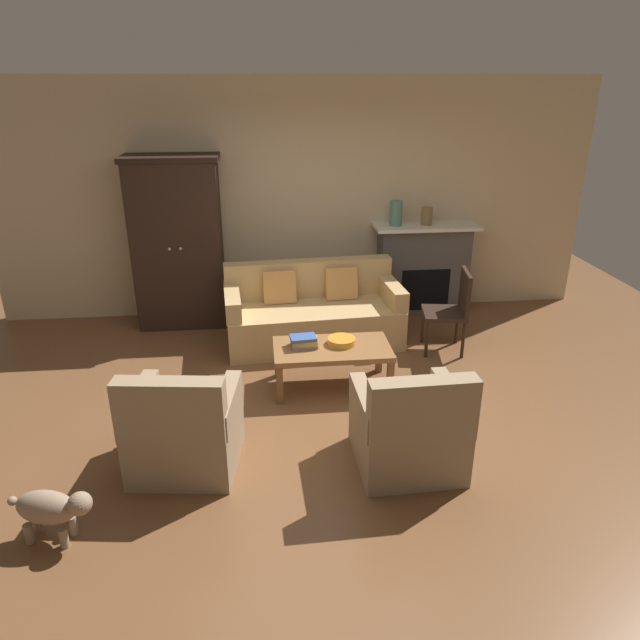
{
  "coord_description": "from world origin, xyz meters",
  "views": [
    {
      "loc": [
        -0.45,
        -4.46,
        2.75
      ],
      "look_at": [
        0.1,
        0.79,
        0.55
      ],
      "focal_mm": 32.61,
      "sensor_mm": 36.0,
      "label": 1
    }
  ],
  "objects_px": {
    "armchair_near_left": "(184,431)",
    "armchair_near_right": "(409,430)",
    "coffee_table": "(332,352)",
    "mantel_vase_jade": "(396,213)",
    "couch": "(313,314)",
    "side_chair_wooden": "(453,306)",
    "fireplace": "(423,268)",
    "dog": "(51,508)",
    "book_stack": "(304,341)",
    "armoire": "(178,243)",
    "fruit_bowl": "(342,341)",
    "mantel_vase_bronze": "(427,216)"
  },
  "relations": [
    {
      "from": "armoire",
      "to": "mantel_vase_bronze",
      "type": "bearing_deg",
      "value": 1.17
    },
    {
      "from": "armchair_near_left",
      "to": "armchair_near_right",
      "type": "height_order",
      "value": "same"
    },
    {
      "from": "mantel_vase_jade",
      "to": "armchair_near_left",
      "type": "relative_size",
      "value": 0.33
    },
    {
      "from": "armoire",
      "to": "coffee_table",
      "type": "relative_size",
      "value": 1.8
    },
    {
      "from": "fireplace",
      "to": "couch",
      "type": "xyz_separation_m",
      "value": [
        -1.45,
        -0.77,
        -0.25
      ]
    },
    {
      "from": "armchair_near_right",
      "to": "mantel_vase_jade",
      "type": "bearing_deg",
      "value": 79.75
    },
    {
      "from": "fruit_bowl",
      "to": "mantel_vase_jade",
      "type": "bearing_deg",
      "value": 63.47
    },
    {
      "from": "armchair_near_left",
      "to": "side_chair_wooden",
      "type": "bearing_deg",
      "value": 34.27
    },
    {
      "from": "coffee_table",
      "to": "mantel_vase_jade",
      "type": "xyz_separation_m",
      "value": [
        0.99,
        1.84,
        0.9
      ]
    },
    {
      "from": "coffee_table",
      "to": "dog",
      "type": "height_order",
      "value": "coffee_table"
    },
    {
      "from": "armchair_near_left",
      "to": "dog",
      "type": "distance_m",
      "value": 1.03
    },
    {
      "from": "armchair_near_left",
      "to": "coffee_table",
      "type": "bearing_deg",
      "value": 41.88
    },
    {
      "from": "side_chair_wooden",
      "to": "mantel_vase_bronze",
      "type": "bearing_deg",
      "value": 90.56
    },
    {
      "from": "couch",
      "to": "armchair_near_left",
      "type": "xyz_separation_m",
      "value": [
        -1.18,
        -2.21,
        -0.0
      ]
    },
    {
      "from": "dog",
      "to": "coffee_table",
      "type": "bearing_deg",
      "value": 42.1
    },
    {
      "from": "dog",
      "to": "book_stack",
      "type": "bearing_deg",
      "value": 46.55
    },
    {
      "from": "couch",
      "to": "armchair_near_right",
      "type": "relative_size",
      "value": 2.24
    },
    {
      "from": "armchair_near_left",
      "to": "dog",
      "type": "height_order",
      "value": "armchair_near_left"
    },
    {
      "from": "fruit_bowl",
      "to": "armchair_near_right",
      "type": "distance_m",
      "value": 1.39
    },
    {
      "from": "fruit_bowl",
      "to": "book_stack",
      "type": "xyz_separation_m",
      "value": [
        -0.36,
        -0.02,
        0.02
      ]
    },
    {
      "from": "fruit_bowl",
      "to": "fireplace",
      "type": "bearing_deg",
      "value": 54.83
    },
    {
      "from": "book_stack",
      "to": "armchair_near_left",
      "type": "xyz_separation_m",
      "value": [
        -1.0,
        -1.16,
        -0.16
      ]
    },
    {
      "from": "fruit_bowl",
      "to": "dog",
      "type": "height_order",
      "value": "fruit_bowl"
    },
    {
      "from": "couch",
      "to": "mantel_vase_bronze",
      "type": "height_order",
      "value": "mantel_vase_bronze"
    },
    {
      "from": "mantel_vase_bronze",
      "to": "dog",
      "type": "distance_m",
      "value": 5.07
    },
    {
      "from": "fireplace",
      "to": "armoire",
      "type": "distance_m",
      "value": 2.98
    },
    {
      "from": "armoire",
      "to": "couch",
      "type": "distance_m",
      "value": 1.79
    },
    {
      "from": "mantel_vase_jade",
      "to": "side_chair_wooden",
      "type": "bearing_deg",
      "value": -71.44
    },
    {
      "from": "couch",
      "to": "armchair_near_right",
      "type": "bearing_deg",
      "value": -78.05
    },
    {
      "from": "armchair_near_left",
      "to": "armchair_near_right",
      "type": "relative_size",
      "value": 1.0
    },
    {
      "from": "fireplace",
      "to": "dog",
      "type": "xyz_separation_m",
      "value": [
        -3.38,
        -3.67,
        -0.32
      ]
    },
    {
      "from": "mantel_vase_bronze",
      "to": "couch",
      "type": "bearing_deg",
      "value": -152.44
    },
    {
      "from": "fireplace",
      "to": "book_stack",
      "type": "relative_size",
      "value": 4.77
    },
    {
      "from": "mantel_vase_bronze",
      "to": "armchair_near_left",
      "type": "xyz_separation_m",
      "value": [
        -2.63,
        -2.96,
        -0.91
      ]
    },
    {
      "from": "couch",
      "to": "side_chair_wooden",
      "type": "xyz_separation_m",
      "value": [
        1.46,
        -0.41,
        0.19
      ]
    },
    {
      "from": "couch",
      "to": "mantel_vase_jade",
      "type": "bearing_deg",
      "value": 35.27
    },
    {
      "from": "mantel_vase_jade",
      "to": "dog",
      "type": "distance_m",
      "value": 4.84
    },
    {
      "from": "armoire",
      "to": "couch",
      "type": "bearing_deg",
      "value": -24.93
    },
    {
      "from": "coffee_table",
      "to": "armchair_near_right",
      "type": "height_order",
      "value": "armchair_near_right"
    },
    {
      "from": "armchair_near_left",
      "to": "side_chair_wooden",
      "type": "distance_m",
      "value": 3.2
    },
    {
      "from": "armoire",
      "to": "coffee_table",
      "type": "height_order",
      "value": "armoire"
    },
    {
      "from": "fireplace",
      "to": "coffee_table",
      "type": "distance_m",
      "value": 2.31
    },
    {
      "from": "armoire",
      "to": "side_chair_wooden",
      "type": "relative_size",
      "value": 2.2
    },
    {
      "from": "fruit_bowl",
      "to": "book_stack",
      "type": "bearing_deg",
      "value": -177.21
    },
    {
      "from": "coffee_table",
      "to": "side_chair_wooden",
      "type": "distance_m",
      "value": 1.54
    },
    {
      "from": "armoire",
      "to": "coffee_table",
      "type": "xyz_separation_m",
      "value": [
        1.58,
        -1.78,
        -0.63
      ]
    },
    {
      "from": "couch",
      "to": "book_stack",
      "type": "xyz_separation_m",
      "value": [
        -0.18,
        -1.05,
        0.16
      ]
    },
    {
      "from": "mantel_vase_jade",
      "to": "armoire",
      "type": "bearing_deg",
      "value": -178.66
    },
    {
      "from": "mantel_vase_bronze",
      "to": "armchair_near_right",
      "type": "bearing_deg",
      "value": -106.8
    },
    {
      "from": "armoire",
      "to": "mantel_vase_jade",
      "type": "xyz_separation_m",
      "value": [
        2.57,
        0.06,
        0.27
      ]
    }
  ]
}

